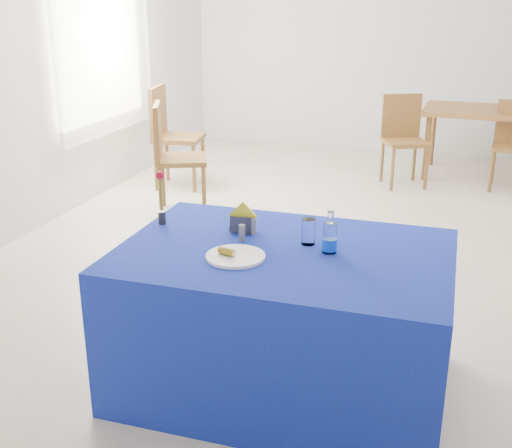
{
  "coord_description": "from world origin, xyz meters",
  "views": [
    {
      "loc": [
        0.91,
        -4.89,
        1.92
      ],
      "look_at": [
        0.07,
        -2.21,
        0.92
      ],
      "focal_mm": 45.0,
      "sensor_mm": 36.0,
      "label": 1
    }
  ],
  "objects_px": {
    "chair_bg_left": "(403,133)",
    "plate": "(236,256)",
    "water_bottle": "(330,238)",
    "chair_win_a": "(171,151)",
    "oak_table": "(489,116)",
    "chair_win_b": "(170,130)",
    "blue_table": "(283,320)"
  },
  "relations": [
    {
      "from": "chair_bg_left",
      "to": "plate",
      "type": "bearing_deg",
      "value": -119.49
    },
    {
      "from": "water_bottle",
      "to": "chair_win_a",
      "type": "relative_size",
      "value": 0.21
    },
    {
      "from": "water_bottle",
      "to": "oak_table",
      "type": "bearing_deg",
      "value": 79.44
    },
    {
      "from": "oak_table",
      "to": "chair_win_b",
      "type": "bearing_deg",
      "value": -156.3
    },
    {
      "from": "oak_table",
      "to": "chair_win_b",
      "type": "relative_size",
      "value": 1.35
    },
    {
      "from": "plate",
      "to": "chair_win_b",
      "type": "distance_m",
      "value": 3.91
    },
    {
      "from": "oak_table",
      "to": "plate",
      "type": "bearing_deg",
      "value": -104.74
    },
    {
      "from": "blue_table",
      "to": "chair_win_a",
      "type": "height_order",
      "value": "chair_win_a"
    },
    {
      "from": "plate",
      "to": "chair_win_b",
      "type": "relative_size",
      "value": 0.27
    },
    {
      "from": "water_bottle",
      "to": "chair_win_b",
      "type": "relative_size",
      "value": 0.2
    },
    {
      "from": "plate",
      "to": "water_bottle",
      "type": "height_order",
      "value": "water_bottle"
    },
    {
      "from": "plate",
      "to": "chair_bg_left",
      "type": "height_order",
      "value": "chair_bg_left"
    },
    {
      "from": "blue_table",
      "to": "chair_bg_left",
      "type": "bearing_deg",
      "value": 87.01
    },
    {
      "from": "blue_table",
      "to": "water_bottle",
      "type": "distance_m",
      "value": 0.5
    },
    {
      "from": "water_bottle",
      "to": "chair_win_a",
      "type": "bearing_deg",
      "value": 128.83
    },
    {
      "from": "oak_table",
      "to": "chair_bg_left",
      "type": "relative_size",
      "value": 1.49
    },
    {
      "from": "plate",
      "to": "chair_win_b",
      "type": "bearing_deg",
      "value": 119.28
    },
    {
      "from": "chair_win_b",
      "to": "blue_table",
      "type": "bearing_deg",
      "value": -155.59
    },
    {
      "from": "blue_table",
      "to": "chair_win_b",
      "type": "height_order",
      "value": "chair_win_b"
    },
    {
      "from": "chair_win_b",
      "to": "water_bottle",
      "type": "bearing_deg",
      "value": -152.72
    },
    {
      "from": "blue_table",
      "to": "oak_table",
      "type": "height_order",
      "value": "blue_table"
    },
    {
      "from": "chair_win_a",
      "to": "water_bottle",
      "type": "bearing_deg",
      "value": -163.46
    },
    {
      "from": "chair_win_b",
      "to": "plate",
      "type": "bearing_deg",
      "value": -159.3
    },
    {
      "from": "plate",
      "to": "chair_win_a",
      "type": "distance_m",
      "value": 3.03
    },
    {
      "from": "plate",
      "to": "chair_bg_left",
      "type": "bearing_deg",
      "value": 84.52
    },
    {
      "from": "oak_table",
      "to": "chair_win_a",
      "type": "height_order",
      "value": "chair_win_a"
    },
    {
      "from": "plate",
      "to": "chair_win_a",
      "type": "bearing_deg",
      "value": 120.39
    },
    {
      "from": "chair_bg_left",
      "to": "chair_win_b",
      "type": "bearing_deg",
      "value": 175.61
    },
    {
      "from": "chair_bg_left",
      "to": "chair_win_a",
      "type": "relative_size",
      "value": 0.93
    },
    {
      "from": "plate",
      "to": "oak_table",
      "type": "bearing_deg",
      "value": 75.26
    },
    {
      "from": "plate",
      "to": "oak_table",
      "type": "height_order",
      "value": "plate"
    },
    {
      "from": "water_bottle",
      "to": "chair_win_b",
      "type": "xyz_separation_m",
      "value": [
        -2.32,
        3.2,
        -0.22
      ]
    }
  ]
}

